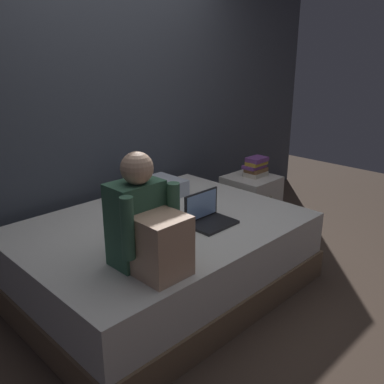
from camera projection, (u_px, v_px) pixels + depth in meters
The scene contains 9 objects.
ground_plane at pixel (210, 292), 3.07m from camera, with size 8.00×8.00×0.00m, color #47382D.
wall_back at pixel (105, 92), 3.43m from camera, with size 5.60×0.10×2.70m, color #424751.
bed at pixel (162, 256), 3.05m from camera, with size 2.00×1.50×0.53m.
nightstand at pixel (250, 204), 4.04m from camera, with size 0.44×0.46×0.54m.
person_sitting at pixel (146, 226), 2.29m from camera, with size 0.39×0.44×0.65m.
laptop at pixel (208, 216), 2.93m from camera, with size 0.32×0.23×0.22m.
pillow at pixel (150, 190), 3.43m from camera, with size 0.56×0.36×0.13m, color silver.
book_stack at pixel (256, 167), 3.95m from camera, with size 0.23×0.16×0.18m.
clothes_pile at pixel (166, 189), 3.48m from camera, with size 0.30×0.24×0.13m.
Camera 1 is at (-1.98, -1.79, 1.70)m, focal length 39.24 mm.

